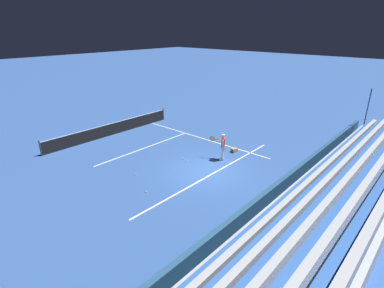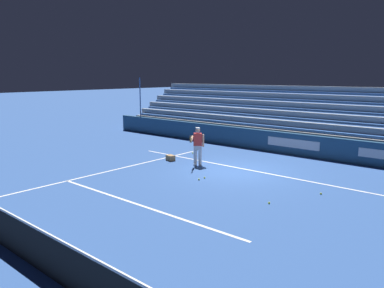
{
  "view_description": "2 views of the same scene",
  "coord_description": "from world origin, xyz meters",
  "px_view_note": "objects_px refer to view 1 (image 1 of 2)",
  "views": [
    {
      "loc": [
        -12.4,
        -9.92,
        7.99
      ],
      "look_at": [
        -0.11,
        1.02,
        1.48
      ],
      "focal_mm": 28.0,
      "sensor_mm": 36.0,
      "label": 1
    },
    {
      "loc": [
        -8.58,
        12.9,
        4.01
      ],
      "look_at": [
        1.18,
        1.54,
        1.24
      ],
      "focal_mm": 35.0,
      "sensor_mm": 36.0,
      "label": 2
    }
  ],
  "objects_px": {
    "tennis_ball_on_baseline": "(187,160)",
    "tennis_ball_stray_back": "(261,158)",
    "tennis_player": "(222,147)",
    "tennis_ball_far_left": "(184,159)",
    "tennis_ball_toward_net": "(146,192)",
    "tennis_ball_midcourt": "(135,174)",
    "tennis_net": "(112,129)",
    "ball_box_cardboard": "(234,150)"
  },
  "relations": [
    {
      "from": "tennis_player",
      "to": "ball_box_cardboard",
      "type": "relative_size",
      "value": 4.29
    },
    {
      "from": "tennis_ball_toward_net",
      "to": "tennis_net",
      "type": "relative_size",
      "value": 0.01
    },
    {
      "from": "tennis_ball_midcourt",
      "to": "tennis_ball_on_baseline",
      "type": "bearing_deg",
      "value": -15.8
    },
    {
      "from": "tennis_ball_toward_net",
      "to": "tennis_ball_midcourt",
      "type": "height_order",
      "value": "same"
    },
    {
      "from": "ball_box_cardboard",
      "to": "tennis_ball_midcourt",
      "type": "bearing_deg",
      "value": 160.33
    },
    {
      "from": "ball_box_cardboard",
      "to": "tennis_ball_on_baseline",
      "type": "height_order",
      "value": "ball_box_cardboard"
    },
    {
      "from": "ball_box_cardboard",
      "to": "tennis_ball_toward_net",
      "type": "bearing_deg",
      "value": 177.19
    },
    {
      "from": "ball_box_cardboard",
      "to": "tennis_ball_on_baseline",
      "type": "xyz_separation_m",
      "value": [
        -3.2,
        1.4,
        -0.1
      ]
    },
    {
      "from": "ball_box_cardboard",
      "to": "tennis_ball_far_left",
      "type": "bearing_deg",
      "value": 151.58
    },
    {
      "from": "tennis_ball_midcourt",
      "to": "tennis_ball_stray_back",
      "type": "bearing_deg",
      "value": -31.93
    },
    {
      "from": "tennis_player",
      "to": "tennis_ball_stray_back",
      "type": "distance_m",
      "value": 2.67
    },
    {
      "from": "tennis_ball_toward_net",
      "to": "tennis_net",
      "type": "distance_m",
      "value": 9.61
    },
    {
      "from": "tennis_ball_toward_net",
      "to": "tennis_ball_on_baseline",
      "type": "bearing_deg",
      "value": 13.59
    },
    {
      "from": "tennis_ball_on_baseline",
      "to": "tennis_ball_midcourt",
      "type": "xyz_separation_m",
      "value": [
        -3.39,
        0.96,
        0.0
      ]
    },
    {
      "from": "tennis_ball_toward_net",
      "to": "tennis_ball_stray_back",
      "type": "relative_size",
      "value": 1.0
    },
    {
      "from": "tennis_ball_on_baseline",
      "to": "tennis_net",
      "type": "relative_size",
      "value": 0.01
    },
    {
      "from": "tennis_ball_on_baseline",
      "to": "tennis_ball_midcourt",
      "type": "distance_m",
      "value": 3.52
    },
    {
      "from": "tennis_player",
      "to": "ball_box_cardboard",
      "type": "distance_m",
      "value": 1.75
    },
    {
      "from": "tennis_ball_stray_back",
      "to": "tennis_ball_midcourt",
      "type": "distance_m",
      "value": 8.04
    },
    {
      "from": "tennis_ball_toward_net",
      "to": "tennis_net",
      "type": "height_order",
      "value": "tennis_net"
    },
    {
      "from": "tennis_ball_stray_back",
      "to": "tennis_ball_midcourt",
      "type": "bearing_deg",
      "value": 148.07
    },
    {
      "from": "tennis_ball_stray_back",
      "to": "tennis_ball_midcourt",
      "type": "relative_size",
      "value": 1.0
    },
    {
      "from": "tennis_ball_toward_net",
      "to": "tennis_ball_far_left",
      "type": "relative_size",
      "value": 1.0
    },
    {
      "from": "tennis_ball_far_left",
      "to": "tennis_ball_toward_net",
      "type": "bearing_deg",
      "value": -162.36
    },
    {
      "from": "tennis_player",
      "to": "tennis_ball_far_left",
      "type": "distance_m",
      "value": 2.61
    },
    {
      "from": "ball_box_cardboard",
      "to": "tennis_ball_far_left",
      "type": "distance_m",
      "value": 3.63
    },
    {
      "from": "tennis_ball_stray_back",
      "to": "tennis_ball_far_left",
      "type": "relative_size",
      "value": 1.0
    },
    {
      "from": "tennis_net",
      "to": "tennis_player",
      "type": "bearing_deg",
      "value": -78.1
    },
    {
      "from": "tennis_ball_midcourt",
      "to": "tennis_ball_far_left",
      "type": "relative_size",
      "value": 1.0
    },
    {
      "from": "tennis_net",
      "to": "tennis_ball_toward_net",
      "type": "bearing_deg",
      "value": -114.27
    },
    {
      "from": "tennis_ball_midcourt",
      "to": "tennis_ball_far_left",
      "type": "height_order",
      "value": "same"
    },
    {
      "from": "tennis_ball_stray_back",
      "to": "tennis_net",
      "type": "bearing_deg",
      "value": 108.79
    },
    {
      "from": "tennis_ball_on_baseline",
      "to": "tennis_ball_stray_back",
      "type": "distance_m",
      "value": 4.76
    },
    {
      "from": "tennis_ball_stray_back",
      "to": "tennis_ball_midcourt",
      "type": "height_order",
      "value": "same"
    },
    {
      "from": "tennis_ball_midcourt",
      "to": "tennis_ball_far_left",
      "type": "distance_m",
      "value": 3.46
    },
    {
      "from": "tennis_ball_on_baseline",
      "to": "tennis_net",
      "type": "distance_m",
      "value": 7.74
    },
    {
      "from": "tennis_ball_toward_net",
      "to": "tennis_ball_midcourt",
      "type": "bearing_deg",
      "value": 66.36
    },
    {
      "from": "tennis_ball_stray_back",
      "to": "tennis_ball_far_left",
      "type": "xyz_separation_m",
      "value": [
        -3.42,
        3.62,
        0.0
      ]
    },
    {
      "from": "tennis_ball_toward_net",
      "to": "tennis_net",
      "type": "xyz_separation_m",
      "value": [
        3.95,
        8.75,
        0.46
      ]
    },
    {
      "from": "tennis_player",
      "to": "tennis_ball_midcourt",
      "type": "distance_m",
      "value": 5.67
    },
    {
      "from": "tennis_ball_midcourt",
      "to": "tennis_ball_toward_net",
      "type": "bearing_deg",
      "value": -113.64
    },
    {
      "from": "tennis_player",
      "to": "ball_box_cardboard",
      "type": "height_order",
      "value": "tennis_player"
    }
  ]
}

